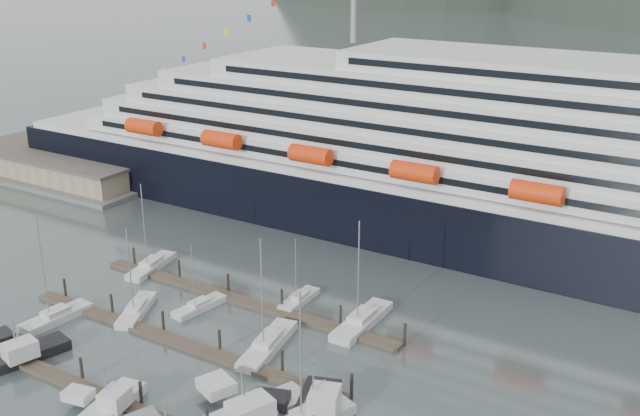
# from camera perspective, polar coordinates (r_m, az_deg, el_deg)

# --- Properties ---
(ground) EXTENTS (1600.00, 1600.00, 0.00)m
(ground) POSITION_cam_1_polar(r_m,az_deg,el_deg) (89.54, -9.81, -11.74)
(ground) COLOR #4F5D5C
(ground) RESTS_ON ground
(cruise_ship) EXTENTS (210.00, 30.40, 50.30)m
(cruise_ship) POSITION_cam_1_polar(r_m,az_deg,el_deg) (118.31, 19.54, 1.67)
(cruise_ship) COLOR black
(cruise_ship) RESTS_ON ground
(warehouse) EXTENTS (46.00, 20.00, 5.80)m
(warehouse) POSITION_cam_1_polar(r_m,az_deg,el_deg) (164.39, -19.19, 2.97)
(warehouse) COLOR #595956
(warehouse) RESTS_ON ground
(dock_near) EXTENTS (48.18, 2.28, 3.20)m
(dock_near) POSITION_cam_1_polar(r_m,az_deg,el_deg) (86.67, -16.78, -13.26)
(dock_near) COLOR #453A2C
(dock_near) RESTS_ON ground
(dock_mid) EXTENTS (48.18, 2.28, 3.20)m
(dock_mid) POSITION_cam_1_polar(r_m,az_deg,el_deg) (94.24, -10.87, -9.89)
(dock_mid) COLOR #453A2C
(dock_mid) RESTS_ON ground
(dock_far) EXTENTS (48.18, 2.28, 3.20)m
(dock_far) POSITION_cam_1_polar(r_m,az_deg,el_deg) (102.91, -5.99, -6.98)
(dock_far) COLOR #453A2C
(dock_far) RESTS_ON ground
(sailboat_a) EXTENTS (3.52, 9.71, 15.46)m
(sailboat_a) POSITION_cam_1_polar(r_m,az_deg,el_deg) (103.32, -19.46, -7.87)
(sailboat_a) COLOR silver
(sailboat_a) RESTS_ON ground
(sailboat_b) EXTENTS (6.40, 9.79, 12.70)m
(sailboat_b) POSITION_cam_1_polar(r_m,az_deg,el_deg) (102.25, -13.80, -7.59)
(sailboat_b) COLOR silver
(sailboat_b) RESTS_ON ground
(sailboat_c) EXTENTS (3.26, 8.31, 9.77)m
(sailboat_c) POSITION_cam_1_polar(r_m,az_deg,el_deg) (101.68, -9.17, -7.43)
(sailboat_c) COLOR silver
(sailboat_c) RESTS_ON ground
(sailboat_d) EXTENTS (5.09, 12.33, 15.24)m
(sailboat_d) POSITION_cam_1_polar(r_m,az_deg,el_deg) (91.52, -4.01, -10.41)
(sailboat_d) COLOR silver
(sailboat_d) RESTS_ON ground
(sailboat_e) EXTENTS (4.57, 10.42, 14.11)m
(sailboat_e) POSITION_cam_1_polar(r_m,az_deg,el_deg) (114.98, -12.73, -4.36)
(sailboat_e) COLOR silver
(sailboat_e) RESTS_ON ground
(sailboat_f) EXTENTS (2.48, 7.73, 9.92)m
(sailboat_f) POSITION_cam_1_polar(r_m,az_deg,el_deg) (102.18, -1.61, -7.02)
(sailboat_f) COLOR silver
(sailboat_f) RESTS_ON ground
(sailboat_g) EXTENTS (3.17, 12.09, 15.12)m
(sailboat_g) POSITION_cam_1_polar(r_m,az_deg,el_deg) (96.65, 3.21, -8.66)
(sailboat_g) COLOR silver
(sailboat_g) RESTS_ON ground
(trawler_a) EXTENTS (9.27, 12.33, 6.51)m
(trawler_a) POSITION_cam_1_polar(r_m,az_deg,el_deg) (95.33, -22.11, -10.35)
(trawler_a) COLOR black
(trawler_a) RESTS_ON ground
(trawler_b) EXTENTS (7.75, 10.07, 6.22)m
(trawler_b) POSITION_cam_1_polar(r_m,az_deg,el_deg) (82.99, -15.90, -14.34)
(trawler_b) COLOR silver
(trawler_b) RESTS_ON ground
(trawler_c) EXTENTS (11.84, 14.92, 7.46)m
(trawler_c) POSITION_cam_1_polar(r_m,az_deg,el_deg) (78.92, -5.93, -15.45)
(trawler_c) COLOR silver
(trawler_c) RESTS_ON ground
(trawler_e) EXTENTS (9.98, 12.17, 7.54)m
(trawler_e) POSITION_cam_1_polar(r_m,az_deg,el_deg) (79.12, -0.62, -15.23)
(trawler_e) COLOR black
(trawler_e) RESTS_ON ground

